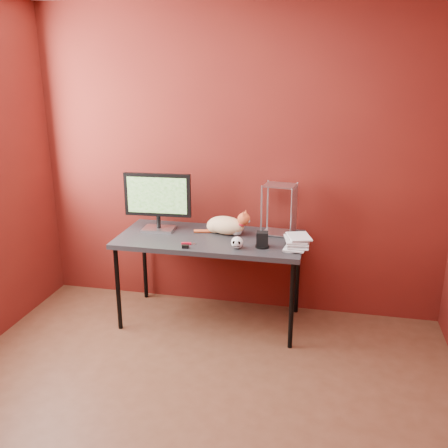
% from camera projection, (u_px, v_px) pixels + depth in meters
% --- Properties ---
extents(room, '(3.52, 3.52, 2.61)m').
position_uv_depth(room, '(174.00, 196.00, 2.54)').
color(room, '#4F2B1B').
rests_on(room, ground).
extents(desk, '(1.50, 0.70, 0.75)m').
position_uv_depth(desk, '(210.00, 243.00, 4.07)').
color(desk, black).
rests_on(desk, ground).
extents(monitor, '(0.56, 0.20, 0.49)m').
position_uv_depth(monitor, '(158.00, 199.00, 4.14)').
color(monitor, '#B6B7BB').
rests_on(monitor, desk).
extents(cat, '(0.48, 0.23, 0.22)m').
position_uv_depth(cat, '(226.00, 225.00, 4.10)').
color(cat, orange).
rests_on(cat, desk).
extents(skull_mug, '(0.10, 0.10, 0.09)m').
position_uv_depth(skull_mug, '(237.00, 242.00, 3.79)').
color(skull_mug, silver).
rests_on(skull_mug, desk).
extents(speaker, '(0.11, 0.11, 0.12)m').
position_uv_depth(speaker, '(262.00, 240.00, 3.81)').
color(speaker, black).
rests_on(speaker, desk).
extents(book_stack, '(0.22, 0.26, 1.09)m').
position_uv_depth(book_stack, '(289.00, 178.00, 3.66)').
color(book_stack, beige).
rests_on(book_stack, desk).
extents(wire_rack, '(0.27, 0.23, 0.42)m').
position_uv_depth(wire_rack, '(279.00, 209.00, 4.07)').
color(wire_rack, '#B6B7BB').
rests_on(wire_rack, desk).
extents(pocket_knife, '(0.08, 0.04, 0.02)m').
position_uv_depth(pocket_knife, '(186.00, 243.00, 3.88)').
color(pocket_knife, '#A50C20').
rests_on(pocket_knife, desk).
extents(black_gadget, '(0.06, 0.04, 0.03)m').
position_uv_depth(black_gadget, '(185.00, 247.00, 3.80)').
color(black_gadget, black).
rests_on(black_gadget, desk).
extents(washer, '(0.04, 0.04, 0.00)m').
position_uv_depth(washer, '(193.00, 244.00, 3.89)').
color(washer, '#B6B7BB').
rests_on(washer, desk).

